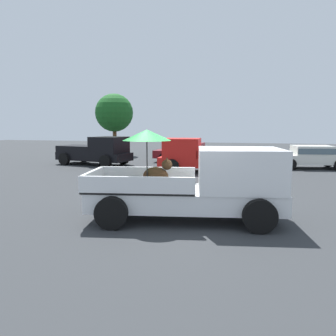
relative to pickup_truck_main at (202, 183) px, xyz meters
name	(u,v)px	position (x,y,z in m)	size (l,w,h in m)	color
ground_plane	(185,219)	(-0.44, -0.07, -0.98)	(80.00, 80.00, 0.00)	#2D3033
pickup_truck_main	(202,183)	(0.00, 0.00, 0.00)	(5.30, 2.95, 2.38)	black
pickup_truck_red	(96,151)	(-8.33, 10.45, -0.10)	(5.06, 2.89, 1.80)	black
pickup_truck_far	(200,156)	(-1.45, 8.95, -0.10)	(4.91, 2.41, 1.80)	black
parked_sedan_near	(187,151)	(-3.05, 13.34, -0.23)	(4.33, 2.04, 1.33)	black
parked_sedan_far	(311,156)	(4.56, 11.97, -0.23)	(4.53, 2.50, 1.33)	black
tree_by_lot	(114,113)	(-9.93, 16.98, 2.55)	(3.13, 3.13, 5.11)	brown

